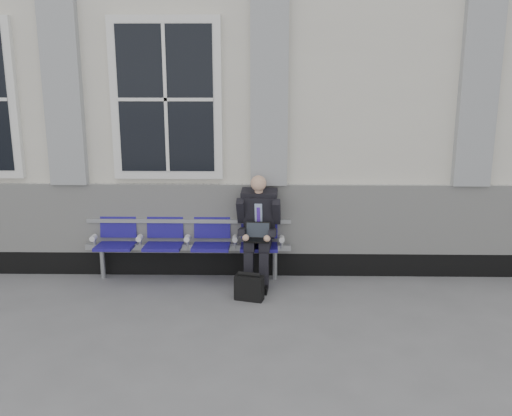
{
  "coord_description": "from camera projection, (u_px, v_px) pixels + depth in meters",
  "views": [
    {
      "loc": [
        1.57,
        -5.55,
        2.62
      ],
      "look_at": [
        1.45,
        0.9,
        1.03
      ],
      "focal_mm": 40.0,
      "sensor_mm": 36.0,
      "label": 1
    }
  ],
  "objects": [
    {
      "name": "briefcase",
      "position": [
        249.0,
        287.0,
        6.58
      ],
      "size": [
        0.35,
        0.22,
        0.34
      ],
      "color": "black",
      "rests_on": "ground"
    },
    {
      "name": "bench",
      "position": [
        188.0,
        237.0,
        7.18
      ],
      "size": [
        2.6,
        0.47,
        0.91
      ],
      "color": "#9EA0A3",
      "rests_on": "ground"
    },
    {
      "name": "ground",
      "position": [
        118.0,
        322.0,
        6.04
      ],
      "size": [
        70.0,
        70.0,
        0.0
      ],
      "primitive_type": "plane",
      "color": "slate",
      "rests_on": "ground"
    },
    {
      "name": "station_building",
      "position": [
        165.0,
        94.0,
        8.88
      ],
      "size": [
        14.4,
        4.4,
        4.49
      ],
      "color": "silver",
      "rests_on": "ground"
    },
    {
      "name": "businessman",
      "position": [
        258.0,
        225.0,
        7.0
      ],
      "size": [
        0.55,
        0.74,
        1.36
      ],
      "color": "black",
      "rests_on": "ground"
    }
  ]
}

